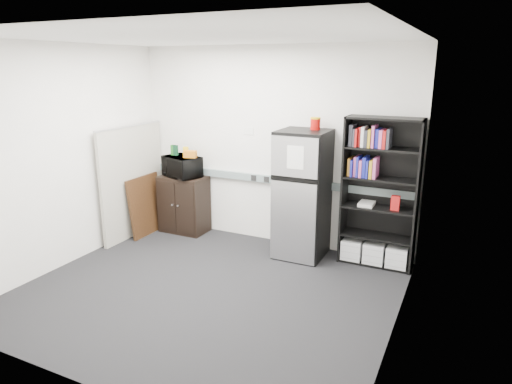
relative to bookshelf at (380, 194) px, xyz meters
The scene contains 18 objects.
floor 2.37m from the bookshelf, 134.33° to the right, with size 4.00×4.00×0.00m, color black.
wall_back 1.60m from the bookshelf, behind, with size 4.00×0.02×2.70m, color white.
wall_right 1.69m from the bookshelf, 73.25° to the right, with size 0.02×3.50×2.70m, color white.
wall_left 3.89m from the bookshelf, 156.08° to the right, with size 0.02×3.50×2.70m, color white.
ceiling 2.83m from the bookshelf, 134.33° to the right, with size 4.00×3.50×0.02m, color white.
electrical_raceway 1.54m from the bookshelf, behind, with size 3.92×0.05×0.10m, color slate.
wall_note 1.99m from the bookshelf, behind, with size 0.14×0.00×0.10m, color white.
bookshelf is the anchor object (origin of this frame).
cubicle_partition 3.46m from the bookshelf, behind, with size 0.06×1.30×1.62m.
cabinet 2.89m from the bookshelf, behind, with size 0.68×0.46×0.85m.
microwave 2.85m from the bookshelf, behind, with size 0.55×0.37×0.30m, color black.
snack_box_a 3.02m from the bookshelf, behind, with size 0.07×0.05×0.15m, color #1A5D1B.
snack_box_b 2.99m from the bookshelf, behind, with size 0.07×0.05×0.15m, color #0B331C.
snack_box_c 2.81m from the bookshelf, behind, with size 0.07×0.05×0.14m, color gold.
snack_bag 2.70m from the bookshelf, behind, with size 0.18×0.10×0.10m, color orange.
refrigerator 0.97m from the bookshelf, behind, with size 0.63×0.65×1.66m.
coffee_can 1.19m from the bookshelf, behind, with size 0.13×0.13×0.17m.
framed_poster 3.35m from the bookshelf, behind, with size 0.14×0.68×0.87m.
Camera 1 is at (2.49, -3.92, 2.43)m, focal length 32.00 mm.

